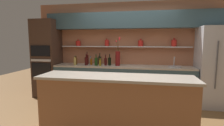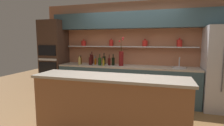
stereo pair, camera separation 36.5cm
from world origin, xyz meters
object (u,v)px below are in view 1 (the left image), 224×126
at_px(sink_fixture, 175,66).
at_px(bottle_spirit_2, 91,61).
at_px(refrigerator, 218,67).
at_px(bottle_wine_1, 100,60).
at_px(bottle_spirit_0, 75,61).
at_px(bottle_oil_10, 100,63).
at_px(bottle_wine_4, 106,61).
at_px(bottle_wine_7, 96,61).
at_px(bottle_sauce_8, 91,62).
at_px(bottle_wine_6, 86,61).
at_px(bottle_wine_3, 110,61).
at_px(bottle_spirit_9, 76,61).
at_px(bottle_wine_5, 87,59).
at_px(oven_tower, 47,58).
at_px(flower_vase, 118,57).

xyz_separation_m(sink_fixture, bottle_spirit_2, (-2.20, 0.08, 0.07)).
relative_size(refrigerator, bottle_spirit_2, 8.21).
distance_m(sink_fixture, bottle_wine_1, 1.95).
bearing_deg(bottle_spirit_0, bottle_wine_1, 23.50).
height_order(bottle_spirit_2, bottle_oil_10, bottle_spirit_2).
bearing_deg(bottle_wine_4, bottle_wine_7, -162.29).
relative_size(bottle_sauce_8, bottle_oil_10, 0.91).
distance_m(bottle_spirit_2, bottle_wine_6, 0.21).
xyz_separation_m(bottle_wine_3, bottle_oil_10, (-0.22, -0.15, -0.02)).
distance_m(bottle_wine_1, bottle_wine_6, 0.39).
relative_size(bottle_spirit_2, bottle_oil_10, 1.08).
relative_size(bottle_wine_3, bottle_spirit_9, 1.25).
distance_m(bottle_spirit_2, bottle_wine_3, 0.56).
distance_m(bottle_wine_5, bottle_oil_10, 0.54).
height_order(bottle_wine_4, bottle_spirit_9, bottle_wine_4).
xyz_separation_m(refrigerator, bottle_wine_3, (-2.61, 0.03, 0.08)).
relative_size(sink_fixture, bottle_sauce_8, 1.62).
distance_m(bottle_spirit_2, bottle_wine_7, 0.29).
bearing_deg(bottle_wine_5, bottle_wine_7, -36.91).
height_order(bottle_wine_3, bottle_wine_4, bottle_wine_3).
distance_m(bottle_spirit_0, bottle_wine_6, 0.31).
height_order(bottle_wine_1, bottle_wine_4, bottle_wine_1).
bearing_deg(bottle_wine_7, bottle_sauce_8, 147.17).
bearing_deg(bottle_spirit_0, bottle_wine_5, 49.69).
distance_m(bottle_sauce_8, bottle_spirit_9, 0.41).
distance_m(bottle_wine_1, bottle_wine_5, 0.37).
xyz_separation_m(bottle_sauce_8, bottle_oil_10, (0.29, -0.16, 0.00)).
relative_size(bottle_spirit_9, bottle_oil_10, 1.12).
bearing_deg(bottle_wine_1, bottle_wine_4, -37.36).
bearing_deg(bottle_wine_5, bottle_oil_10, -33.60).
distance_m(refrigerator, bottle_oil_10, 2.83).
xyz_separation_m(bottle_wine_3, bottle_sauce_8, (-0.51, 0.02, -0.03)).
bearing_deg(bottle_wine_7, bottle_wine_4, 17.71).
bearing_deg(oven_tower, bottle_wine_1, 4.68).
distance_m(bottle_wine_5, bottle_wine_7, 0.41).
height_order(refrigerator, bottle_oil_10, refrigerator).
bearing_deg(bottle_wine_1, bottle_spirit_2, -172.76).
bearing_deg(oven_tower, refrigerator, -0.48).
relative_size(bottle_wine_3, bottle_wine_5, 0.87).
height_order(oven_tower, bottle_wine_7, oven_tower).
xyz_separation_m(bottle_spirit_2, bottle_spirit_9, (-0.37, -0.14, 0.00)).
bearing_deg(bottle_sauce_8, bottle_wine_5, 139.08).
height_order(bottle_spirit_0, bottle_wine_1, bottle_wine_1).
distance_m(sink_fixture, bottle_spirit_2, 2.20).
bearing_deg(bottle_wine_4, bottle_wine_5, 163.17).
bearing_deg(flower_vase, oven_tower, 179.38).
distance_m(bottle_wine_4, bottle_sauce_8, 0.41).
distance_m(bottle_spirit_0, bottle_spirit_2, 0.43).
xyz_separation_m(flower_vase, bottle_oil_10, (-0.44, -0.13, -0.13)).
bearing_deg(bottle_spirit_2, flower_vase, -8.29).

